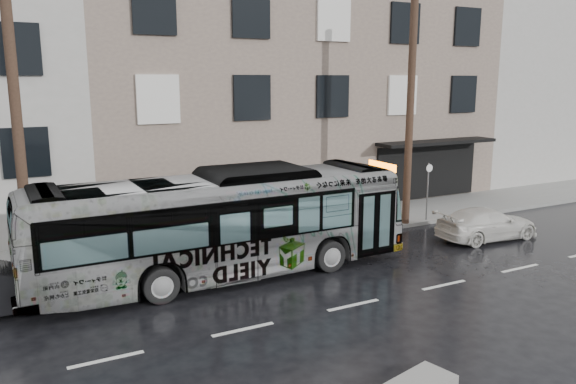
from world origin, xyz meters
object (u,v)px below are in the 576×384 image
utility_pole_rear (17,126)px  sign_post (427,192)px  bus (222,224)px  utility_pole_front (410,112)px  white_sedan (487,224)px

utility_pole_rear → sign_post: bearing=0.0°
utility_pole_rear → bus: 6.39m
bus → utility_pole_rear: bearing=68.1°
utility_pole_front → bus: size_ratio=0.77×
white_sedan → bus: bearing=88.7°
utility_pole_front → white_sedan: 5.19m
utility_pole_front → bus: bearing=-166.9°
utility_pole_rear → white_sedan: (15.53, -2.86, -4.06)m
utility_pole_front → utility_pole_rear: bearing=180.0°
utility_pole_front → white_sedan: (1.53, -2.86, -4.06)m
bus → white_sedan: bus is taller
bus → white_sedan: bearing=-95.2°
utility_pole_rear → sign_post: 15.46m
bus → utility_pole_front: bearing=-77.5°
white_sedan → utility_pole_front: bearing=31.4°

